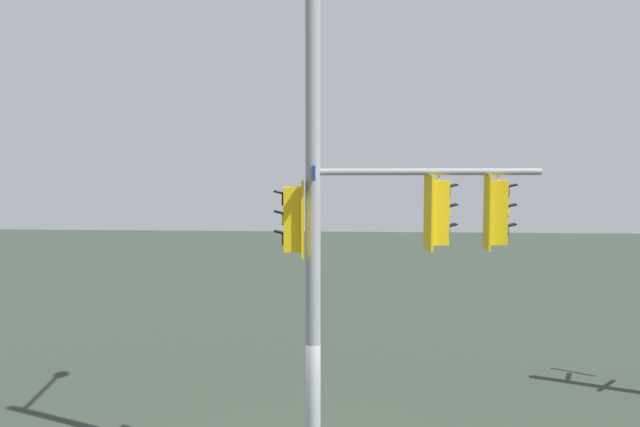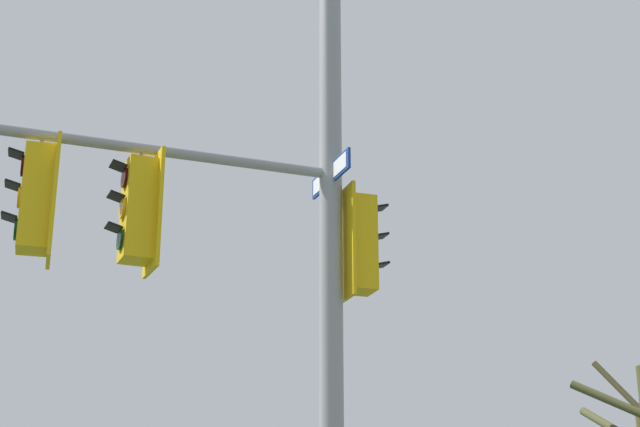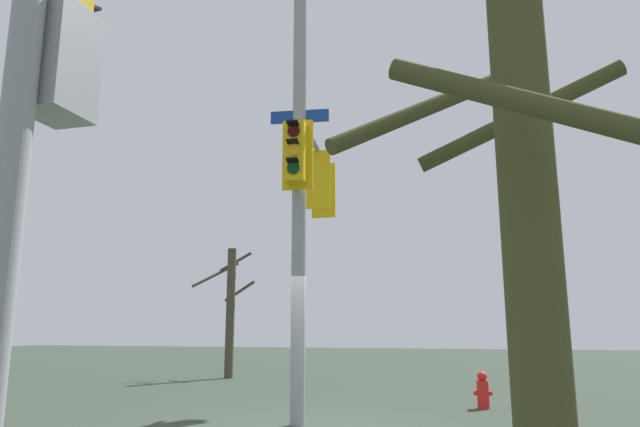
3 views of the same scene
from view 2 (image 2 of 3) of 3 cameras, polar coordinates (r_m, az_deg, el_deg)
The scene contains 1 object.
main_signal_pole_assembly at distance 10.57m, azimuth -2.73°, elevation 0.78°, with size 3.60×4.59×9.51m.
Camera 2 is at (10.11, -2.90, 1.46)m, focal length 54.52 mm.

